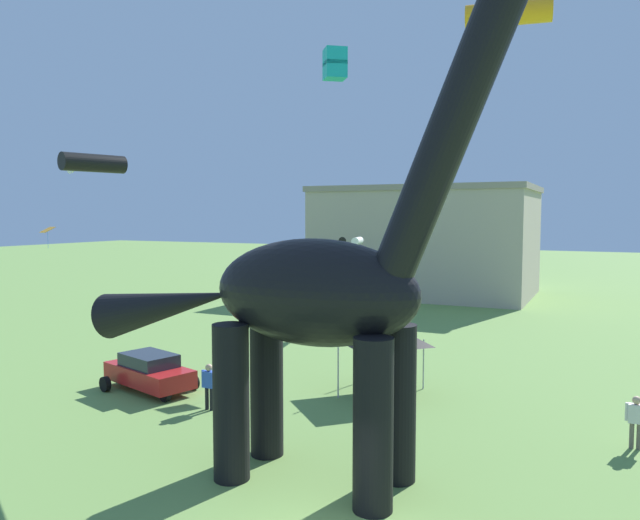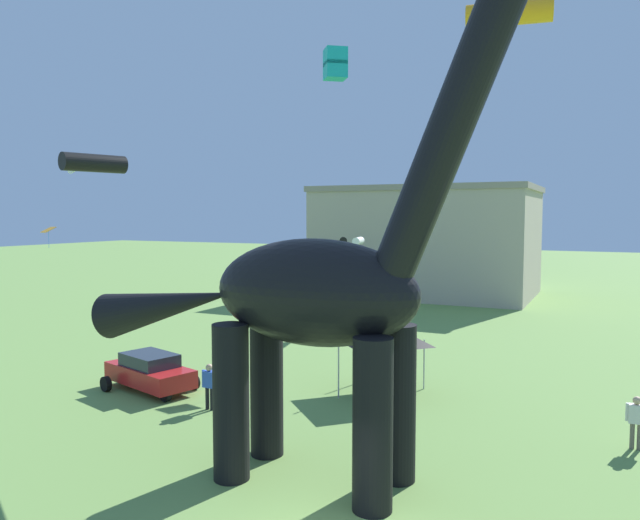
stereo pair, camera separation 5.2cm
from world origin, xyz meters
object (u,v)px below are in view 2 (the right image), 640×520
kite_drifting (48,230)px  kite_near_low (509,10)px  parked_sedan_left (150,371)px  festival_canopy_tent (383,332)px  dinosaur_sculpture (312,292)px  kite_far_right (90,164)px  kite_mid_left (279,282)px  kite_mid_center (355,241)px  person_far_spectator (209,382)px  kite_high_left (335,64)px  person_strolling_adult (636,417)px

kite_drifting → kite_near_low: 19.47m
parked_sedan_left → festival_canopy_tent: bearing=39.7°
festival_canopy_tent → dinosaur_sculpture: bearing=-83.3°
dinosaur_sculpture → kite_drifting: 13.17m
kite_drifting → kite_far_right: bearing=-12.8°
festival_canopy_tent → kite_mid_left: (-4.80, -0.01, 1.80)m
kite_mid_center → kite_far_right: bearing=-96.8°
person_far_spectator → kite_mid_center: bearing=157.7°
kite_drifting → person_far_spectator: bearing=10.2°
person_far_spectator → kite_far_right: (-3.68, -1.92, 8.06)m
kite_far_right → kite_near_low: size_ratio=0.75×
dinosaur_sculpture → person_far_spectator: bearing=119.3°
festival_canopy_tent → kite_high_left: size_ratio=2.79×
festival_canopy_tent → person_far_spectator: bearing=-136.8°
person_strolling_adult → kite_drifting: size_ratio=1.98×
kite_high_left → kite_mid_center: kite_high_left is taller
festival_canopy_tent → kite_mid_center: bearing=116.9°
person_strolling_adult → kite_high_left: (-10.45, 0.43, 11.92)m
kite_near_low → kite_high_left: bearing=-158.2°
dinosaur_sculpture → parked_sedan_left: 11.71m
kite_high_left → kite_near_low: bearing=21.8°
kite_mid_left → kite_far_right: kite_far_right is taller
dinosaur_sculpture → kite_near_low: 13.64m
parked_sedan_left → kite_near_low: bearing=34.7°
kite_mid_center → kite_drifting: bearing=-106.2°
dinosaur_sculpture → kite_near_low: bearing=38.7°
person_strolling_adult → kite_far_right: kite_far_right is taller
kite_mid_left → person_strolling_adult: bearing=-8.8°
parked_sedan_left → festival_canopy_tent: 9.75m
person_strolling_adult → kite_high_left: bearing=170.1°
kite_mid_left → kite_far_right: size_ratio=0.67×
parked_sedan_left → person_far_spectator: 3.87m
parked_sedan_left → kite_mid_center: size_ratio=2.58×
person_strolling_adult → kite_mid_left: bearing=163.6°
kite_mid_left → kite_drifting: 9.55m
person_far_spectator → person_strolling_adult: 14.44m
kite_far_right → kite_near_low: (13.35, 7.32, 5.64)m
person_far_spectator → kite_far_right: bearing=-89.1°
person_far_spectator → kite_drifting: (-6.77, -1.22, 5.62)m
person_far_spectator → festival_canopy_tent: size_ratio=0.55×
dinosaur_sculpture → kite_drifting: size_ratio=16.99×
kite_mid_left → kite_drifting: kite_drifting is taller
person_far_spectator → kite_near_low: (9.66, 5.39, 13.70)m
parked_sedan_left → festival_canopy_tent: festival_canopy_tent is taller
parked_sedan_left → kite_mid_left: size_ratio=2.82×
kite_drifting → parked_sedan_left: bearing=36.0°
festival_canopy_tent → kite_drifting: size_ratio=3.73×
kite_high_left → kite_mid_center: 16.98m
parked_sedan_left → kite_far_right: kite_far_right is taller
parked_sedan_left → kite_drifting: (-3.05, -2.21, 5.87)m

